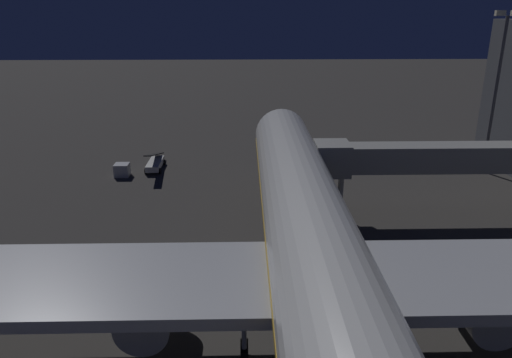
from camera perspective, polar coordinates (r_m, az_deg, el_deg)
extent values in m
plane|color=#383533|center=(37.26, 5.24, -12.14)|extent=(320.00, 320.00, 0.00)
cylinder|color=silver|center=(29.04, 6.95, -8.41)|extent=(5.66, 55.51, 5.66)
sphere|color=silver|center=(54.97, 2.94, 5.25)|extent=(5.55, 5.55, 5.55)
cube|color=gold|center=(29.24, 6.91, -9.15)|extent=(5.72, 53.29, 0.50)
cube|color=black|center=(53.08, 3.09, 5.84)|extent=(3.11, 1.40, 0.90)
cube|color=#B7BABF|center=(28.32, 7.26, -11.51)|extent=(57.90, 8.11, 0.70)
cylinder|color=#B7BABF|center=(33.00, 24.26, -12.53)|extent=(3.07, 5.78, 3.07)
cylinder|color=black|center=(35.24, 22.31, -10.12)|extent=(2.61, 0.15, 2.61)
cylinder|color=#B7BABF|center=(30.49, -12.23, -13.88)|extent=(3.07, 5.78, 3.07)
cylinder|color=black|center=(32.90, -11.33, -11.13)|extent=(2.61, 0.15, 2.61)
cylinder|color=#B7BABF|center=(52.62, 3.15, 0.61)|extent=(0.28, 0.28, 2.55)
cylinder|color=black|center=(53.26, 3.11, -1.30)|extent=(0.45, 1.20, 1.20)
cylinder|color=#B7BABF|center=(29.77, 15.69, -16.23)|extent=(0.28, 0.28, 2.55)
cylinder|color=black|center=(31.37, 15.02, -18.34)|extent=(0.45, 1.20, 1.20)
cylinder|color=#B7BABF|center=(28.59, -1.40, -17.06)|extent=(0.28, 0.28, 2.55)
cylinder|color=black|center=(30.25, -1.37, -19.17)|extent=(0.45, 1.20, 1.20)
cube|color=#9E9E99|center=(49.75, 21.61, 2.35)|extent=(22.36, 2.60, 2.50)
cube|color=#9E9E99|center=(46.56, 8.82, 2.40)|extent=(3.20, 3.40, 3.00)
cube|color=black|center=(46.33, 7.11, 2.39)|extent=(0.70, 3.20, 2.70)
cylinder|color=#B7BABF|center=(47.91, 9.77, -1.74)|extent=(0.56, 0.56, 4.73)
cylinder|color=black|center=(48.81, 10.33, -3.98)|extent=(0.25, 0.60, 0.60)
cylinder|color=black|center=(48.58, 8.94, -4.01)|extent=(0.25, 0.60, 0.60)
cylinder|color=#59595E|center=(65.08, 25.99, 8.50)|extent=(0.40, 0.40, 18.46)
cube|color=#F9EFC6|center=(63.85, 26.54, 16.88)|extent=(1.10, 0.50, 0.60)
cube|color=silver|center=(62.97, -11.66, 1.74)|extent=(1.60, 5.03, 0.70)
cube|color=black|center=(62.61, -11.73, 2.83)|extent=(0.90, 8.82, 2.33)
cylinder|color=black|center=(64.58, -10.62, 1.93)|extent=(0.24, 0.70, 0.70)
cylinder|color=black|center=(64.88, -12.12, 1.91)|extent=(0.24, 0.70, 0.70)
cylinder|color=black|center=(61.28, -11.12, 0.94)|extent=(0.24, 0.70, 0.70)
cylinder|color=black|center=(61.60, -12.70, 0.92)|extent=(0.24, 0.70, 0.70)
cube|color=#B7BABF|center=(61.37, -15.32, 1.03)|extent=(1.71, 1.64, 1.52)
cone|color=orange|center=(58.72, 4.84, 0.34)|extent=(0.36, 0.36, 0.55)
cone|color=orange|center=(58.41, 0.55, 0.31)|extent=(0.36, 0.36, 0.55)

